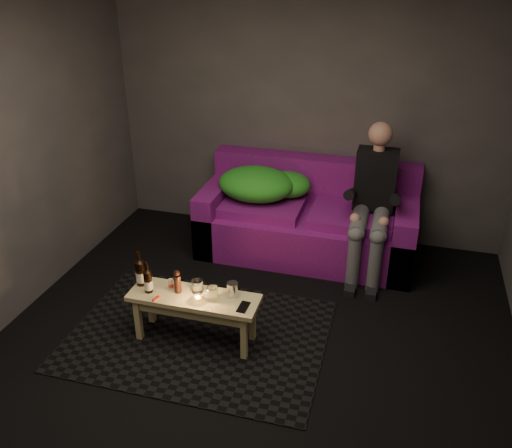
{
  "coord_description": "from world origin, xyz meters",
  "views": [
    {
      "loc": [
        0.94,
        -2.97,
        2.75
      ],
      "look_at": [
        -0.22,
        1.12,
        0.59
      ],
      "focal_mm": 38.0,
      "sensor_mm": 36.0,
      "label": 1
    }
  ],
  "objects_px": {
    "sofa": "(308,221)",
    "beer_bottle_b": "(148,281)",
    "steel_cup": "(233,290)",
    "person": "(373,199)",
    "beer_bottle_a": "(140,272)",
    "coffee_table": "(194,304)"
  },
  "relations": [
    {
      "from": "beer_bottle_a",
      "to": "steel_cup",
      "type": "height_order",
      "value": "beer_bottle_a"
    },
    {
      "from": "beer_bottle_a",
      "to": "beer_bottle_b",
      "type": "distance_m",
      "value": 0.13
    },
    {
      "from": "coffee_table",
      "to": "person",
      "type": "bearing_deg",
      "value": 51.42
    },
    {
      "from": "coffee_table",
      "to": "sofa",
      "type": "bearing_deg",
      "value": 71.19
    },
    {
      "from": "coffee_table",
      "to": "beer_bottle_a",
      "type": "height_order",
      "value": "beer_bottle_a"
    },
    {
      "from": "sofa",
      "to": "beer_bottle_a",
      "type": "relative_size",
      "value": 7.08
    },
    {
      "from": "beer_bottle_b",
      "to": "person",
      "type": "bearing_deg",
      "value": 44.74
    },
    {
      "from": "sofa",
      "to": "steel_cup",
      "type": "bearing_deg",
      "value": -99.97
    },
    {
      "from": "sofa",
      "to": "coffee_table",
      "type": "relative_size",
      "value": 2.07
    },
    {
      "from": "beer_bottle_a",
      "to": "sofa",
      "type": "bearing_deg",
      "value": 57.85
    },
    {
      "from": "person",
      "to": "sofa",
      "type": "bearing_deg",
      "value": 164.67
    },
    {
      "from": "beer_bottle_b",
      "to": "beer_bottle_a",
      "type": "bearing_deg",
      "value": 143.15
    },
    {
      "from": "sofa",
      "to": "person",
      "type": "bearing_deg",
      "value": -15.33
    },
    {
      "from": "sofa",
      "to": "steel_cup",
      "type": "distance_m",
      "value": 1.6
    },
    {
      "from": "sofa",
      "to": "beer_bottle_b",
      "type": "height_order",
      "value": "sofa"
    },
    {
      "from": "beer_bottle_a",
      "to": "beer_bottle_b",
      "type": "relative_size",
      "value": 1.13
    },
    {
      "from": "beer_bottle_a",
      "to": "steel_cup",
      "type": "relative_size",
      "value": 2.53
    },
    {
      "from": "steel_cup",
      "to": "person",
      "type": "bearing_deg",
      "value": 57.44
    },
    {
      "from": "sofa",
      "to": "beer_bottle_a",
      "type": "bearing_deg",
      "value": -122.15
    },
    {
      "from": "sofa",
      "to": "person",
      "type": "distance_m",
      "value": 0.75
    },
    {
      "from": "person",
      "to": "coffee_table",
      "type": "bearing_deg",
      "value": -128.58
    },
    {
      "from": "beer_bottle_b",
      "to": "steel_cup",
      "type": "bearing_deg",
      "value": 10.41
    }
  ]
}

